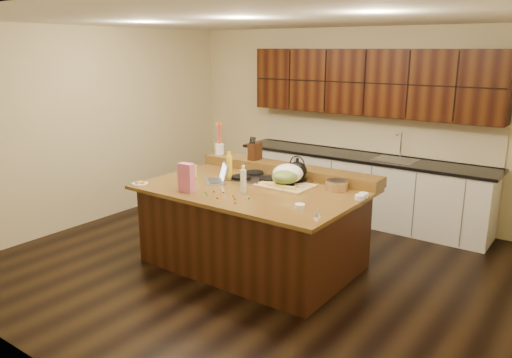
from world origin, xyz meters
The scene contains 30 objects.
room centered at (0.00, 0.00, 1.35)m, with size 5.52×5.02×2.72m.
island centered at (0.00, 0.00, 0.46)m, with size 2.40×1.60×0.92m.
back_ledge centered at (0.00, 0.70, 0.98)m, with size 2.40×0.30×0.12m, color black.
cooktop centered at (0.00, 0.30, 0.94)m, with size 0.92×0.52×0.05m.
back_counter centered at (0.30, 2.23, 0.98)m, with size 3.70×0.66×2.40m.
kettle centered at (0.30, 0.43, 1.07)m, with size 0.22×0.22×0.20m, color black.
green_bowl centered at (0.30, 0.17, 1.04)m, with size 0.28×0.28×0.16m, color #57702C.
laptop centered at (-0.45, -0.06, 0.98)m, with size 0.39×0.38×0.21m.
oil_bottle centered at (-0.45, 0.14, 1.06)m, with size 0.07×0.07×0.27m, color yellow.
vinegar_bottle centered at (0.05, -0.25, 1.04)m, with size 0.06×0.06×0.25m, color silver.
wooden_tray centered at (0.27, 0.27, 1.03)m, with size 0.59×0.47×0.24m.
ramekin_a centered at (0.82, -0.36, 0.94)m, with size 0.10×0.10×0.04m, color white.
ramekin_b centered at (1.15, 0.26, 0.94)m, with size 0.10×0.10×0.04m, color white.
ramekin_c centered at (1.15, 0.35, 0.94)m, with size 0.10×0.10×0.04m, color white.
strainer_bowl centered at (0.80, 0.43, 0.97)m, with size 0.24×0.24×0.09m, color #996B3F.
kitchen_timer centered at (1.06, -0.46, 0.96)m, with size 0.08×0.08×0.07m, color silver.
pink_bag centered at (-0.47, -0.57, 1.08)m, with size 0.17×0.09×0.31m, color #C95E81.
candy_plate centered at (-1.11, -0.65, 0.93)m, with size 0.18×0.18×0.01m, color white.
package_box centered at (-0.85, -0.07, 0.99)m, with size 0.10×0.07×0.14m, color gold.
utensil_crock centered at (-1.07, 0.70, 1.11)m, with size 0.12×0.12×0.14m, color white.
knife_block centered at (-0.49, 0.70, 1.15)m, with size 0.11×0.17×0.21m, color black.
gumdrop_0 centered at (-0.11, -0.39, 0.93)m, with size 0.02×0.02×0.02m, color red.
gumdrop_1 centered at (0.23, -0.39, 0.93)m, with size 0.02×0.02×0.02m, color #198C26.
gumdrop_2 centered at (0.22, -0.60, 0.93)m, with size 0.02×0.02×0.02m, color red.
gumdrop_3 centered at (-0.25, -0.51, 0.93)m, with size 0.02×0.02×0.02m, color #198C26.
gumdrop_4 centered at (-0.03, -0.58, 0.93)m, with size 0.02×0.02×0.02m, color red.
gumdrop_5 centered at (-0.18, -0.57, 0.93)m, with size 0.02×0.02×0.02m, color #198C26.
gumdrop_6 centered at (-0.21, -0.42, 0.93)m, with size 0.02×0.02×0.02m, color red.
gumdrop_7 centered at (0.13, -0.49, 0.93)m, with size 0.02×0.02×0.02m, color #198C26.
gumdrop_8 centered at (0.05, -0.43, 0.93)m, with size 0.02×0.02×0.02m, color red.
Camera 1 is at (3.14, -4.29, 2.41)m, focal length 35.00 mm.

